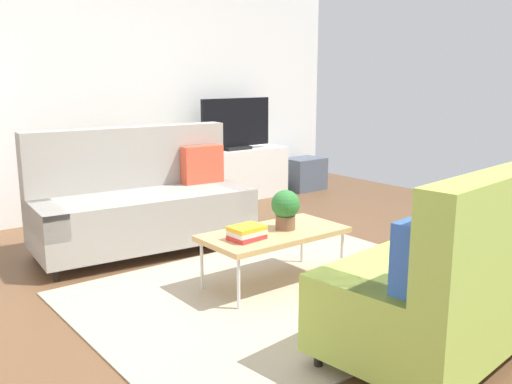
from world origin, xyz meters
The scene contains 16 objects.
ground_plane centered at (0.00, 0.00, 0.00)m, with size 7.68×7.68×0.00m, color brown.
wall_far centered at (0.00, 2.80, 1.45)m, with size 6.40×0.12×2.90m, color white.
area_rug centered at (-0.04, -0.35, 0.01)m, with size 2.90×2.20×0.01m, color tan.
couch_beige centered at (-0.37, 1.27, 0.44)m, with size 1.97×1.01×1.10m.
couch_green centered at (0.31, -1.57, 0.44)m, with size 1.98×1.05×1.10m.
coffee_table centered at (0.01, -0.15, 0.39)m, with size 1.10×0.56×0.42m.
tv_console centered at (1.53, 2.46, 0.32)m, with size 1.40×0.44×0.64m, color silver.
tv centered at (1.53, 2.44, 0.95)m, with size 1.00×0.20×0.64m.
storage_trunk centered at (2.63, 2.36, 0.22)m, with size 0.52×0.40×0.44m, color #4C5666.
potted_plant centered at (0.12, -0.15, 0.59)m, with size 0.22×0.22×0.30m.
table_book_0 centered at (-0.28, -0.19, 0.44)m, with size 0.24×0.18×0.03m, color red.
table_book_1 centered at (-0.28, -0.19, 0.47)m, with size 0.24×0.18×0.03m, color silver.
table_book_2 centered at (-0.28, -0.19, 0.50)m, with size 0.24×0.18×0.03m, color gold.
vase_0 centered at (0.95, 2.51, 0.74)m, with size 0.13×0.13×0.20m, color #33B29E.
bottle_0 centered at (1.14, 2.42, 0.73)m, with size 0.05×0.05×0.18m, color silver.
bottle_1 centered at (1.24, 2.42, 0.75)m, with size 0.05×0.05×0.23m, color purple.
Camera 1 is at (-2.60, -3.28, 1.58)m, focal length 39.56 mm.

